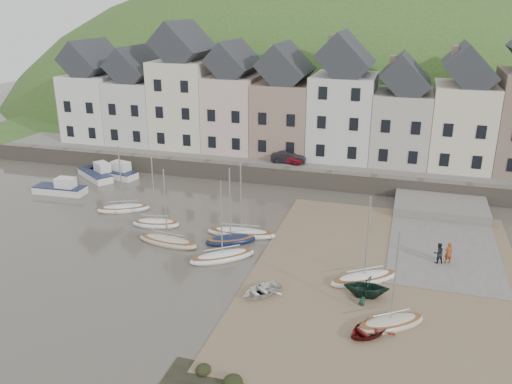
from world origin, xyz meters
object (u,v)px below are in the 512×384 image
(sailboat_0, at_px, (124,208))
(person_dark, at_px, (438,253))
(rowboat_red, at_px, (369,329))
(car_right, at_px, (289,157))
(person_red, at_px, (448,253))
(rowboat_white, at_px, (261,290))
(car_left, at_px, (288,157))
(rowboat_green, at_px, (366,286))

(sailboat_0, height_order, person_dark, sailboat_0)
(rowboat_red, xyz_separation_m, car_right, (-10.94, 26.54, 1.84))
(person_red, bearing_deg, rowboat_white, 8.97)
(sailboat_0, bearing_deg, person_dark, -5.73)
(sailboat_0, height_order, car_left, sailboat_0)
(person_dark, distance_m, car_left, 22.27)
(sailboat_0, relative_size, car_left, 1.78)
(sailboat_0, relative_size, rowboat_red, 2.12)
(person_dark, xyz_separation_m, car_right, (-14.88, 16.47, 1.32))
(person_red, height_order, person_dark, person_red)
(sailboat_0, bearing_deg, rowboat_red, -29.11)
(rowboat_red, distance_m, car_right, 28.77)
(rowboat_green, bearing_deg, person_red, 134.76)
(rowboat_white, height_order, person_red, person_red)
(sailboat_0, height_order, car_right, sailboat_0)
(rowboat_red, relative_size, person_dark, 1.94)
(sailboat_0, height_order, rowboat_green, sailboat_0)
(rowboat_white, distance_m, person_dark, 13.44)
(person_dark, height_order, car_left, car_left)
(rowboat_white, relative_size, car_right, 0.76)
(rowboat_white, bearing_deg, car_left, 135.84)
(rowboat_white, distance_m, car_left, 24.58)
(rowboat_red, bearing_deg, person_red, 104.66)
(sailboat_0, height_order, person_red, sailboat_0)
(rowboat_red, relative_size, car_left, 0.84)
(rowboat_green, height_order, person_dark, person_dark)
(sailboat_0, xyz_separation_m, rowboat_green, (22.37, -8.79, 0.55))
(rowboat_white, bearing_deg, sailboat_0, -176.66)
(rowboat_red, xyz_separation_m, car_left, (-10.98, 26.54, 1.84))
(person_dark, distance_m, car_right, 22.24)
(sailboat_0, height_order, rowboat_red, sailboat_0)
(rowboat_green, xyz_separation_m, car_right, (-10.38, 22.56, 1.40))
(sailboat_0, xyz_separation_m, person_red, (27.55, -2.55, 0.66))
(rowboat_red, bearing_deg, car_left, 151.47)
(car_right, bearing_deg, rowboat_green, -157.87)
(person_dark, bearing_deg, rowboat_white, 10.36)
(rowboat_green, distance_m, person_red, 8.11)
(sailboat_0, height_order, rowboat_white, sailboat_0)
(rowboat_green, distance_m, car_left, 24.89)
(rowboat_red, height_order, car_left, car_left)
(rowboat_red, height_order, person_red, person_red)
(sailboat_0, distance_m, car_right, 18.37)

